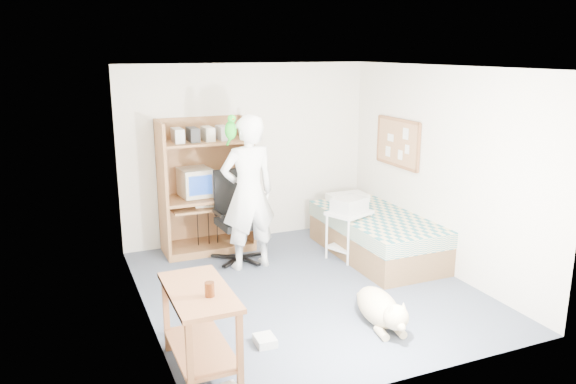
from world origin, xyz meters
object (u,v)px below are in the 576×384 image
object	(u,v)px
side_desk	(200,318)
office_chair	(237,229)
dog	(381,308)
printer_cart	(349,227)
computer_hutch	(206,191)
bed	(376,235)
person	(248,193)

from	to	relation	value
side_desk	office_chair	distance (m)	2.65
dog	printer_cart	xyz separation A→B (m)	(0.62, 1.78, 0.25)
computer_hutch	bed	size ratio (longest dim) A/B	0.89
side_desk	dog	size ratio (longest dim) A/B	0.93
computer_hutch	bed	xyz separation A→B (m)	(2.00, -1.12, -0.53)
side_desk	office_chair	bearing A→B (deg)	65.17
printer_cart	person	bearing A→B (deg)	148.92
computer_hutch	side_desk	xyz separation A→B (m)	(-0.85, -2.94, -0.33)
computer_hutch	bed	distance (m)	2.35
bed	dog	distance (m)	1.98
bed	printer_cart	size ratio (longest dim) A/B	3.10
bed	printer_cart	distance (m)	0.40
bed	person	xyz separation A→B (m)	(-1.68, 0.27, 0.68)
bed	side_desk	bearing A→B (deg)	-147.50
dog	printer_cart	bearing A→B (deg)	78.63
printer_cart	side_desk	bearing A→B (deg)	-165.03
office_chair	printer_cart	distance (m)	1.46
side_desk	office_chair	size ratio (longest dim) A/B	0.86
computer_hutch	office_chair	xyz separation A→B (m)	(0.26, -0.53, -0.41)
side_desk	dog	xyz separation A→B (m)	(1.86, 0.11, -0.32)
computer_hutch	dog	bearing A→B (deg)	-70.39
person	printer_cart	size ratio (longest dim) A/B	2.97
computer_hutch	printer_cart	distance (m)	1.98
side_desk	computer_hutch	bearing A→B (deg)	73.86
bed	side_desk	distance (m)	3.39
printer_cart	office_chair	bearing A→B (deg)	137.03
side_desk	printer_cart	bearing A→B (deg)	37.28
bed	dog	bearing A→B (deg)	-120.20
person	side_desk	bearing A→B (deg)	56.82
computer_hutch	side_desk	distance (m)	3.08
printer_cart	computer_hutch	bearing A→B (deg)	124.93
bed	office_chair	xyz separation A→B (m)	(-1.74, 0.59, 0.13)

